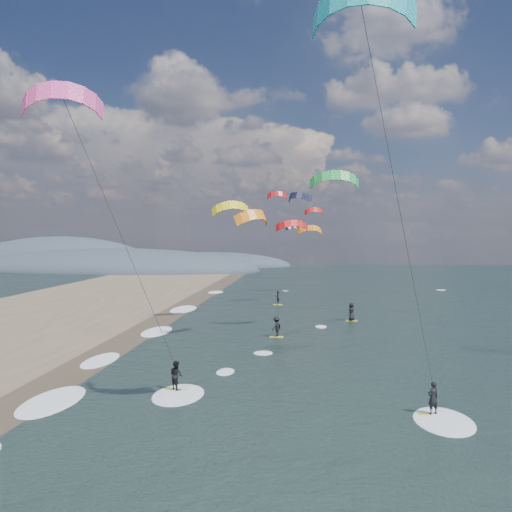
{
  "coord_description": "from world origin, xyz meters",
  "views": [
    {
      "loc": [
        1.98,
        -20.85,
        8.35
      ],
      "look_at": [
        -1.0,
        12.0,
        7.0
      ],
      "focal_mm": 40.0,
      "sensor_mm": 36.0,
      "label": 1
    }
  ],
  "objects": [
    {
      "name": "bg_kite_field",
      "position": [
        0.13,
        51.49,
        11.19
      ],
      "size": [
        12.6,
        68.4,
        6.74
      ],
      "color": "black",
      "rests_on": "ground"
    },
    {
      "name": "kitesurfer_near_a",
      "position": [
        4.67,
        0.72,
        12.96
      ],
      "size": [
        7.57,
        8.53,
        17.53
      ],
      "color": "yellow",
      "rests_on": "ground"
    },
    {
      "name": "ground",
      "position": [
        0.0,
        0.0,
        0.0
      ],
      "size": [
        260.0,
        260.0,
        0.0
      ],
      "primitive_type": "plane",
      "color": "black",
      "rests_on": "ground"
    },
    {
      "name": "far_kitesurfers",
      "position": [
        1.69,
        31.16,
        0.84
      ],
      "size": [
        8.7,
        21.42,
        1.72
      ],
      "color": "yellow",
      "rests_on": "ground"
    },
    {
      "name": "shoreline_surf",
      "position": [
        -10.8,
        14.75,
        0.0
      ],
      "size": [
        2.4,
        79.4,
        0.11
      ],
      "color": "white",
      "rests_on": "ground"
    },
    {
      "name": "wet_sand_strip",
      "position": [
        -12.0,
        10.0,
        0.0
      ],
      "size": [
        3.0,
        240.0,
        0.0
      ],
      "primitive_type": "cube",
      "color": "#382D23",
      "rests_on": "ground"
    },
    {
      "name": "coastal_hills",
      "position": [
        -44.84,
        107.86,
        0.0
      ],
      "size": [
        80.0,
        41.0,
        15.0
      ],
      "color": "#3D4756",
      "rests_on": "ground"
    },
    {
      "name": "kitesurfer_near_b",
      "position": [
        -7.21,
        4.31,
        9.69
      ],
      "size": [
        6.92,
        8.54,
        15.27
      ],
      "color": "yellow",
      "rests_on": "ground"
    }
  ]
}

